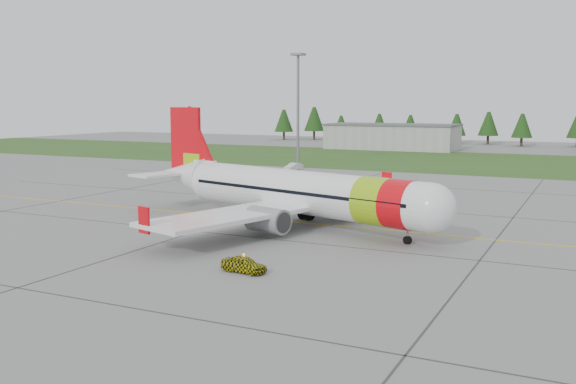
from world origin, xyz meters
The scene contains 9 objects.
ground centered at (0.00, 0.00, 0.00)m, with size 320.00×320.00×0.00m, color gray.
aircraft centered at (-8.28, 6.68, 3.20)m, with size 35.82×33.81×11.11m.
follow_me_car centered at (-4.04, -10.44, 1.66)m, with size 1.33×1.13×3.32m, color #CFCA0B.
service_van centered at (-29.94, 51.80, 2.01)m, with size 1.40×1.33×4.03m, color silver.
grass_strip centered at (0.00, 82.00, 0.01)m, with size 320.00×50.00×0.03m, color #30561E.
taxi_guideline centered at (0.00, 8.00, 0.01)m, with size 120.00×0.25×0.02m, color gold.
hangar_west centered at (-30.00, 110.00, 3.00)m, with size 32.00×14.00×6.00m, color #A8A8A3.
floodlight_mast centered at (-32.00, 58.00, 10.00)m, with size 0.50×0.50×20.00m, color slate.
treeline centered at (0.00, 138.00, 5.00)m, with size 160.00×8.00×10.00m, color #1C3F14, non-canonical shape.
Camera 1 is at (17.49, -47.70, 11.53)m, focal length 40.00 mm.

